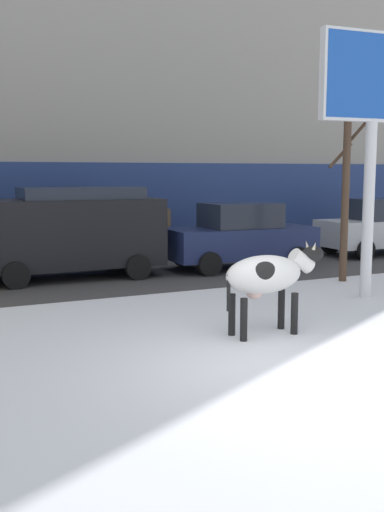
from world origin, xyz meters
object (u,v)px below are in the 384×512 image
at_px(car_navy_sedan, 240,236).
at_px(car_silver_sedan, 381,227).
at_px(pedestrian_by_cars, 164,229).
at_px(car_black_van, 71,230).
at_px(cow_holstein, 267,276).
at_px(billboard, 373,94).
at_px(bare_tree_left_lot, 347,173).

distance_m(car_navy_sedan, car_silver_sedan, 5.69).
height_order(car_silver_sedan, pedestrian_by_cars, car_silver_sedan).
relative_size(car_black_van, car_navy_sedan, 1.10).
relative_size(car_navy_sedan, pedestrian_by_cars, 2.45).
distance_m(cow_holstein, pedestrian_by_cars, 9.86).
xyz_separation_m(car_navy_sedan, car_silver_sedan, (5.66, 0.56, 0.00)).
height_order(car_black_van, pedestrian_by_cars, car_black_van).
distance_m(billboard, car_navy_sedan, 5.83).
bearing_deg(bare_tree_left_lot, billboard, -115.95).
bearing_deg(car_silver_sedan, pedestrian_by_cars, 158.11).
bearing_deg(car_navy_sedan, billboard, -84.37).
distance_m(car_black_van, car_silver_sedan, 10.38).
bearing_deg(pedestrian_by_cars, car_black_van, -143.08).
distance_m(car_navy_sedan, bare_tree_left_lot, 3.64).
height_order(cow_holstein, pedestrian_by_cars, pedestrian_by_cars).
bearing_deg(cow_holstein, car_navy_sedan, 63.99).
relative_size(billboard, car_black_van, 1.20).
height_order(cow_holstein, bare_tree_left_lot, bare_tree_left_lot).
bearing_deg(car_black_van, car_silver_sedan, 0.81).
height_order(car_black_van, bare_tree_left_lot, bare_tree_left_lot).
height_order(cow_holstein, billboard, billboard).
bearing_deg(cow_holstein, car_silver_sedan, 38.38).
relative_size(car_black_van, bare_tree_left_lot, 0.95).
distance_m(cow_holstein, car_black_van, 7.00).
xyz_separation_m(pedestrian_by_cars, bare_tree_left_lot, (2.32, -6.12, 1.79)).
bearing_deg(car_black_van, billboard, -44.67).
bearing_deg(pedestrian_by_cars, cow_holstein, -102.60).
distance_m(cow_holstein, bare_tree_left_lot, 5.92).
xyz_separation_m(cow_holstein, car_silver_sedan, (8.78, 6.95, -0.09)).
bearing_deg(pedestrian_by_cars, car_navy_sedan, -73.24).
height_order(car_black_van, car_navy_sedan, car_black_van).
height_order(billboard, car_black_van, billboard).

